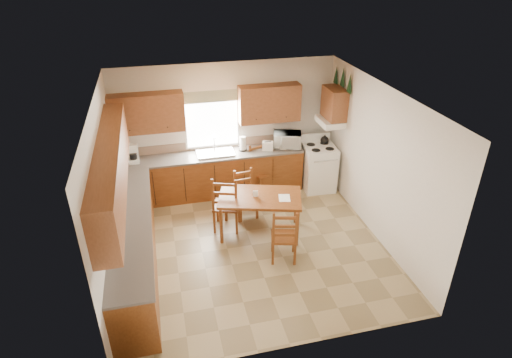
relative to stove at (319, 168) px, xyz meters
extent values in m
plane|color=#98855D|center=(-1.86, -1.67, -0.48)|extent=(4.50, 4.50, 0.00)
plane|color=olive|center=(-1.86, -1.67, 2.22)|extent=(4.50, 4.50, 0.00)
plane|color=silver|center=(-4.11, -1.67, 0.87)|extent=(4.50, 4.50, 0.00)
plane|color=silver|center=(0.39, -1.67, 0.87)|extent=(4.50, 4.50, 0.00)
plane|color=silver|center=(-1.86, 0.58, 0.87)|extent=(4.50, 4.50, 0.00)
plane|color=silver|center=(-1.86, -3.92, 0.87)|extent=(4.50, 4.50, 0.00)
cube|color=brown|center=(-2.24, 0.28, -0.04)|extent=(3.75, 0.60, 0.88)
cube|color=brown|center=(-3.81, -1.82, -0.04)|extent=(0.60, 3.60, 0.88)
cube|color=#57524E|center=(-2.24, 0.28, 0.42)|extent=(3.75, 0.63, 0.04)
cube|color=#57524E|center=(-3.81, -1.82, 0.42)|extent=(0.63, 3.60, 0.04)
cube|color=#876C58|center=(-2.24, 0.57, 0.53)|extent=(3.75, 0.01, 0.18)
cube|color=brown|center=(-3.41, 0.42, 1.38)|extent=(1.41, 0.33, 0.75)
cube|color=brown|center=(-1.00, 0.42, 1.38)|extent=(1.25, 0.33, 0.75)
cube|color=brown|center=(-3.95, -1.82, 1.38)|extent=(0.33, 3.60, 0.75)
cube|color=brown|center=(0.22, -0.02, 1.42)|extent=(0.33, 0.62, 0.62)
cube|color=white|center=(0.17, -0.02, 1.04)|extent=(0.44, 0.62, 0.12)
cube|color=white|center=(-2.16, 0.55, 1.07)|extent=(1.13, 0.02, 1.18)
cube|color=white|center=(-2.16, 0.55, 1.07)|extent=(1.05, 0.01, 1.10)
cube|color=#425630|center=(-2.16, 0.52, 1.57)|extent=(1.19, 0.01, 0.24)
cube|color=silver|center=(-2.16, 0.28, 0.46)|extent=(0.75, 0.45, 0.04)
cone|color=#14341A|center=(0.35, -0.34, 1.90)|extent=(0.22, 0.22, 0.36)
cone|color=#14341A|center=(0.35, -0.02, 1.94)|extent=(0.22, 0.22, 0.36)
cone|color=#14341A|center=(0.35, 0.30, 1.90)|extent=(0.22, 0.22, 0.36)
cube|color=white|center=(0.00, 0.00, 0.00)|extent=(0.68, 0.70, 0.95)
cube|color=white|center=(-3.77, 0.29, 0.62)|extent=(0.21, 0.25, 0.35)
cylinder|color=white|center=(-1.58, 0.33, 0.59)|extent=(0.14, 0.14, 0.30)
cube|color=white|center=(-1.07, 0.22, 0.53)|extent=(0.25, 0.20, 0.18)
imported|color=white|center=(-0.63, 0.28, 0.60)|extent=(0.61, 0.51, 0.31)
cube|color=brown|center=(-1.63, -1.32, -0.09)|extent=(1.61, 1.20, 0.77)
cube|color=brown|center=(-2.18, -1.03, 0.08)|extent=(0.58, 0.57, 1.11)
cube|color=brown|center=(-1.42, -2.13, 0.02)|extent=(0.51, 0.49, 1.00)
cube|color=brown|center=(-1.20, 0.16, 0.04)|extent=(0.56, 0.55, 1.03)
cube|color=brown|center=(-1.75, -0.73, -0.01)|extent=(0.44, 0.42, 0.94)
cube|color=white|center=(-1.23, -1.48, 0.30)|extent=(0.25, 0.30, 0.00)
cube|color=white|center=(-1.71, -1.31, 0.35)|extent=(0.09, 0.04, 0.12)
camera|label=1|loc=(-3.23, -7.58, 4.15)|focal=30.00mm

